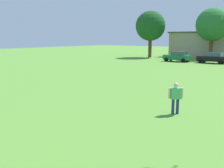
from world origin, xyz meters
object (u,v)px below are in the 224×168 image
Objects in this scene: parked_car_black_1 at (213,58)px; tree_center at (212,25)px; adult_bystander at (176,96)px; tree_far_left at (150,26)px; parked_car_green_0 at (177,56)px.

parked_car_black_1 is 0.47× the size of tree_center.
tree_center is at bearing -71.15° from parked_car_black_1.
tree_center reaches higher than parked_car_black_1.
adult_bystander is 39.25m from tree_center.
tree_center reaches higher than tree_far_left.
parked_car_black_1 is at bearing -20.92° from tree_far_left.
tree_far_left is at bearing 78.15° from adult_bystander.
tree_center is (-2.69, 7.86, 5.33)m from parked_car_black_1.
parked_car_black_1 is 9.87m from tree_center.
parked_car_black_1 reaches higher than adult_bystander.
tree_far_left is (-20.75, 35.12, 5.14)m from adult_bystander.
tree_center is (11.15, 2.58, 0.06)m from tree_far_left.
tree_far_left is at bearing -166.99° from tree_center.
tree_far_left is (-8.33, 5.82, 5.27)m from parked_car_green_0.
tree_center is (-9.60, 37.70, 5.20)m from adult_bystander.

